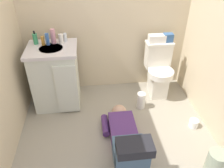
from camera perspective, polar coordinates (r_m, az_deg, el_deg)
ground_plane at (r=2.76m, az=0.83°, el=-11.78°), size 2.71×2.93×0.04m
wall_back at (r=3.01m, az=-1.57°, el=19.53°), size 2.37×0.08×2.40m
toilet at (r=3.19m, az=11.66°, el=3.43°), size 0.36×0.46×0.75m
vanity_cabinet at (r=2.98m, az=-13.98°, el=1.93°), size 0.60×0.53×0.82m
faucet at (r=2.91m, az=-15.02°, el=10.99°), size 0.02×0.02×0.10m
person_plumber at (r=2.41m, az=3.49°, el=-13.70°), size 0.39×1.06×0.52m
tissue_box at (r=3.06m, az=11.30°, el=11.23°), size 0.22×0.11×0.10m
toiletry_bag at (r=3.11m, az=14.00°, el=11.32°), size 0.12×0.09×0.11m
soap_dispenser at (r=2.92m, az=-18.85°, el=10.78°), size 0.06×0.06×0.17m
bottle_amber at (r=2.87m, az=-17.09°, el=10.42°), size 0.04×0.04×0.11m
bottle_blue at (r=2.85m, az=-16.05°, el=10.83°), size 0.05×0.05×0.14m
bottle_pink at (r=2.87m, az=-14.67°, el=11.60°), size 0.06×0.06×0.18m
bottle_white at (r=2.86m, az=-12.80°, el=11.07°), size 0.06×0.06×0.12m
bottle_clear at (r=2.90m, az=-11.77°, el=11.46°), size 0.04×0.04×0.11m
trash_can at (r=2.49m, az=24.78°, el=-17.59°), size 0.18×0.18×0.26m
paper_towel_roll at (r=3.00m, az=7.34°, el=-4.17°), size 0.11×0.11×0.22m
toilet_paper_roll at (r=2.92m, az=19.95°, el=-9.33°), size 0.11×0.11×0.10m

